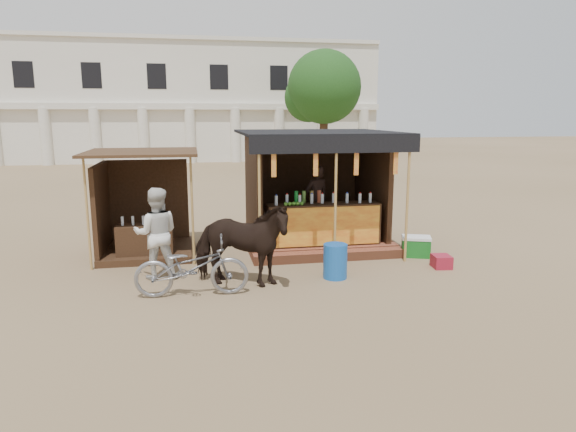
# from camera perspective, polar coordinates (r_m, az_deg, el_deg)

# --- Properties ---
(ground) EXTENTS (120.00, 120.00, 0.00)m
(ground) POSITION_cam_1_polar(r_m,az_deg,el_deg) (9.40, 1.80, -8.46)
(ground) COLOR #846B4C
(ground) RESTS_ON ground
(main_stall) EXTENTS (3.60, 3.61, 2.78)m
(main_stall) POSITION_cam_1_polar(r_m,az_deg,el_deg) (12.54, 3.05, 1.37)
(main_stall) COLOR brown
(main_stall) RESTS_ON ground
(secondary_stall) EXTENTS (2.40, 2.40, 2.38)m
(secondary_stall) POSITION_cam_1_polar(r_m,az_deg,el_deg) (12.17, -16.28, -0.21)
(secondary_stall) COLOR #3C2316
(secondary_stall) RESTS_ON ground
(cow) EXTENTS (2.08, 1.47, 1.60)m
(cow) POSITION_cam_1_polar(r_m,az_deg,el_deg) (9.54, -5.28, -3.20)
(cow) COLOR black
(cow) RESTS_ON ground
(motorbike) EXTENTS (2.02, 0.77, 1.05)m
(motorbike) POSITION_cam_1_polar(r_m,az_deg,el_deg) (9.23, -10.65, -5.62)
(motorbike) COLOR gray
(motorbike) RESTS_ON ground
(bystander) EXTENTS (0.87, 0.68, 1.80)m
(bystander) POSITION_cam_1_polar(r_m,az_deg,el_deg) (10.28, -14.41, -1.89)
(bystander) COLOR silver
(bystander) RESTS_ON ground
(blue_barrel) EXTENTS (0.59, 0.59, 0.68)m
(blue_barrel) POSITION_cam_1_polar(r_m,az_deg,el_deg) (10.14, 5.27, -5.02)
(blue_barrel) COLOR #1653A7
(blue_barrel) RESTS_ON ground
(red_crate) EXTENTS (0.40, 0.44, 0.27)m
(red_crate) POSITION_cam_1_polar(r_m,az_deg,el_deg) (11.28, 16.68, -4.86)
(red_crate) COLOR maroon
(red_crate) RESTS_ON ground
(cooler) EXTENTS (0.75, 0.63, 0.46)m
(cooler) POSITION_cam_1_polar(r_m,az_deg,el_deg) (12.01, 14.03, -3.28)
(cooler) COLOR #17681E
(cooler) RESTS_ON ground
(background_building) EXTENTS (26.00, 7.45, 8.18)m
(background_building) POSITION_cam_1_polar(r_m,az_deg,el_deg) (38.60, -10.92, 12.21)
(background_building) COLOR silver
(background_building) RESTS_ON ground
(tree) EXTENTS (4.50, 4.40, 7.00)m
(tree) POSITION_cam_1_polar(r_m,az_deg,el_deg) (31.78, 3.64, 13.82)
(tree) COLOR #382314
(tree) RESTS_ON ground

